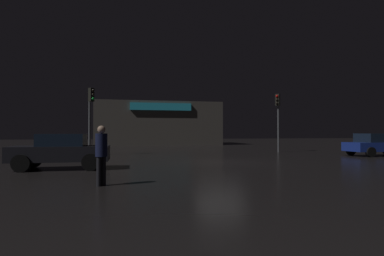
{
  "coord_description": "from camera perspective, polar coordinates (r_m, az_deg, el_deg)",
  "views": [
    {
      "loc": [
        -5.0,
        -15.99,
        1.55
      ],
      "look_at": [
        -0.06,
        6.63,
        1.87
      ],
      "focal_mm": 29.94,
      "sensor_mm": 36.0,
      "label": 1
    }
  ],
  "objects": [
    {
      "name": "car_far",
      "position": [
        14.58,
        -22.28,
        -3.78
      ],
      "size": [
        3.97,
        1.94,
        1.48
      ],
      "color": "black",
      "rests_on": "ground"
    },
    {
      "name": "traffic_signal_cross_left",
      "position": [
        22.85,
        -17.6,
        3.45
      ],
      "size": [
        0.42,
        0.42,
        4.57
      ],
      "color": "#595B60",
      "rests_on": "ground"
    },
    {
      "name": "car_near",
      "position": [
        24.53,
        30.27,
        -2.51
      ],
      "size": [
        4.4,
        2.0,
        1.48
      ],
      "color": "navy",
      "rests_on": "ground"
    },
    {
      "name": "ground_plane",
      "position": [
        16.82,
        5.05,
        -6.07
      ],
      "size": [
        120.0,
        120.0,
        0.0
      ],
      "primitive_type": "plane",
      "color": "black"
    },
    {
      "name": "pedestrian",
      "position": [
        9.65,
        -15.85,
        -3.89
      ],
      "size": [
        0.48,
        0.48,
        1.75
      ],
      "color": "black",
      "rests_on": "ground"
    },
    {
      "name": "store_building",
      "position": [
        42.0,
        -6.26,
        0.71
      ],
      "size": [
        15.25,
        8.93,
        5.3
      ],
      "color": "#4C4742",
      "rests_on": "ground"
    },
    {
      "name": "traffic_signal_main",
      "position": [
        26.12,
        15.04,
        3.17
      ],
      "size": [
        0.42,
        0.42,
        4.57
      ],
      "color": "#595B60",
      "rests_on": "ground"
    }
  ]
}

